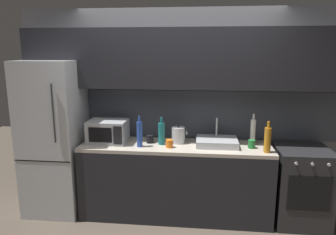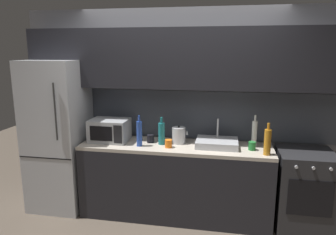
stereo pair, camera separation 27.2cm
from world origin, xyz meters
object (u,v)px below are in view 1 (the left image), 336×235
at_px(microwave, 108,131).
at_px(wine_bottle_teal, 161,133).
at_px(wine_bottle_blue, 140,134).
at_px(kettle, 178,135).
at_px(mug_dark, 150,139).
at_px(oven_range, 300,186).
at_px(mug_green, 252,144).
at_px(wine_bottle_amber, 268,140).
at_px(mug_orange, 169,144).
at_px(wine_bottle_white, 253,132).
at_px(refrigerator, 54,138).

bearing_deg(microwave, wine_bottle_teal, -1.87).
bearing_deg(wine_bottle_blue, kettle, 24.79).
bearing_deg(mug_dark, oven_range, -1.37).
relative_size(mug_dark, mug_green, 1.02).
relative_size(wine_bottle_amber, mug_orange, 3.77).
height_order(mug_orange, mug_green, mug_green).
height_order(microwave, kettle, microwave).
distance_m(wine_bottle_white, mug_orange, 1.00).
height_order(oven_range, microwave, microwave).
distance_m(oven_range, kettle, 1.54).
relative_size(oven_range, mug_dark, 9.29).
bearing_deg(wine_bottle_blue, mug_orange, 0.80).
distance_m(microwave, wine_bottle_white, 1.73).
relative_size(microwave, kettle, 2.11).
relative_size(microwave, mug_orange, 4.97).
bearing_deg(wine_bottle_white, wine_bottle_teal, -173.76).
relative_size(refrigerator, wine_bottle_teal, 5.75).
height_order(wine_bottle_teal, mug_green, wine_bottle_teal).
bearing_deg(microwave, kettle, 4.01).
relative_size(microwave, mug_green, 4.82).
height_order(oven_range, mug_green, mug_green).
bearing_deg(kettle, mug_green, -7.76).
xyz_separation_m(kettle, wine_bottle_teal, (-0.19, -0.08, 0.04)).
distance_m(microwave, wine_bottle_teal, 0.66).
xyz_separation_m(microwave, mug_orange, (0.76, -0.14, -0.09)).
relative_size(wine_bottle_blue, mug_green, 3.82).
xyz_separation_m(microwave, wine_bottle_blue, (0.42, -0.14, 0.02)).
bearing_deg(wine_bottle_amber, wine_bottle_white, 111.08).
height_order(microwave, mug_orange, microwave).
relative_size(wine_bottle_white, mug_orange, 4.00).
xyz_separation_m(wine_bottle_teal, mug_green, (1.04, -0.03, -0.09)).
distance_m(wine_bottle_blue, mug_orange, 0.36).
bearing_deg(wine_bottle_white, mug_dark, -176.56).
bearing_deg(mug_green, wine_bottle_amber, -44.57).
bearing_deg(oven_range, microwave, 179.51).
xyz_separation_m(refrigerator, mug_dark, (1.19, 0.04, 0.01)).
bearing_deg(wine_bottle_blue, oven_range, 3.69).
height_order(microwave, wine_bottle_blue, wine_bottle_blue).
relative_size(kettle, wine_bottle_blue, 0.60).
distance_m(refrigerator, microwave, 0.69).
relative_size(microwave, wine_bottle_white, 1.24).
height_order(kettle, mug_green, kettle).
bearing_deg(wine_bottle_amber, wine_bottle_teal, 171.53).
height_order(wine_bottle_white, mug_green, wine_bottle_white).
distance_m(microwave, kettle, 0.85).
bearing_deg(kettle, wine_bottle_amber, -14.56).
relative_size(wine_bottle_white, mug_dark, 3.82).
height_order(oven_range, wine_bottle_blue, wine_bottle_blue).
xyz_separation_m(kettle, mug_green, (0.85, -0.12, -0.05)).
relative_size(wine_bottle_teal, wine_bottle_blue, 0.90).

